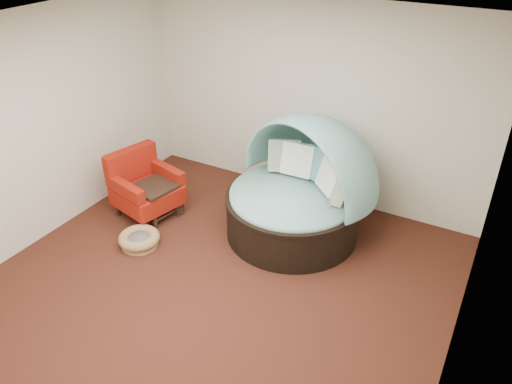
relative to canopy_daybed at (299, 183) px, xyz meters
The scene contains 9 objects.
floor 1.70m from the canopy_daybed, 102.82° to the right, with size 5.00×5.00×0.00m, color #481F14.
wall_back 1.25m from the canopy_daybed, 108.79° to the left, with size 5.00×5.00×0.00m, color beige.
wall_left 3.28m from the canopy_daybed, 152.20° to the right, with size 5.00×5.00×0.00m, color beige.
wall_right 2.71m from the canopy_daybed, 34.75° to the right, with size 5.00×5.00×0.00m, color beige.
ceiling 2.58m from the canopy_daybed, 102.82° to the right, with size 5.00×5.00×0.00m, color white.
canopy_daybed is the anchor object (origin of this frame).
pet_basket 2.15m from the canopy_daybed, 141.57° to the right, with size 0.66×0.66×0.18m.
red_armchair 2.14m from the canopy_daybed, 162.65° to the right, with size 0.95×0.95×0.92m.
side_table 1.99m from the canopy_daybed, 160.41° to the right, with size 0.60×0.60×0.50m.
Camera 1 is at (2.51, -3.54, 3.82)m, focal length 35.00 mm.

